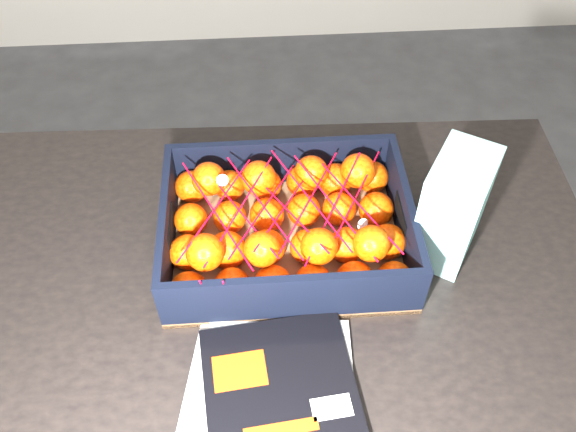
{
  "coord_description": "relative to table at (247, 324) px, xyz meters",
  "views": [
    {
      "loc": [
        0.11,
        -0.68,
        1.55
      ],
      "look_at": [
        0.15,
        -0.09,
        0.86
      ],
      "focal_mm": 37.52,
      "sensor_mm": 36.0,
      "label": 1
    }
  ],
  "objects": [
    {
      "name": "magazine_stack",
      "position": [
        0.04,
        -0.2,
        0.11
      ],
      "size": [
        0.28,
        0.31,
        0.02
      ],
      "color": "silver",
      "rests_on": "table"
    },
    {
      "name": "retail_carton",
      "position": [
        0.34,
        0.07,
        0.19
      ],
      "size": [
        0.14,
        0.15,
        0.19
      ],
      "primitive_type": "cube",
      "rotation": [
        0.0,
        0.0,
        -0.56
      ],
      "color": "silver",
      "rests_on": "table"
    },
    {
      "name": "mesh_net",
      "position": [
        0.07,
        0.08,
        0.2
      ],
      "size": [
        0.33,
        0.26,
        0.09
      ],
      "color": "red",
      "rests_on": "clementine_heap"
    },
    {
      "name": "table",
      "position": [
        0.0,
        0.0,
        0.0
      ],
      "size": [
        1.22,
        0.84,
        0.75
      ],
      "color": "black",
      "rests_on": "ground"
    },
    {
      "name": "produce_crate",
      "position": [
        0.07,
        0.09,
        0.13
      ],
      "size": [
        0.4,
        0.3,
        0.11
      ],
      "color": "olive",
      "rests_on": "table"
    },
    {
      "name": "ground",
      "position": [
        -0.08,
        0.15,
        -0.65
      ],
      "size": [
        3.5,
        3.5,
        0.0
      ],
      "primitive_type": "plane",
      "color": "#353638",
      "rests_on": "ground"
    },
    {
      "name": "clementine_heap",
      "position": [
        0.08,
        0.09,
        0.15
      ],
      "size": [
        0.38,
        0.28,
        0.11
      ],
      "color": "#FF4405",
      "rests_on": "produce_crate"
    }
  ]
}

